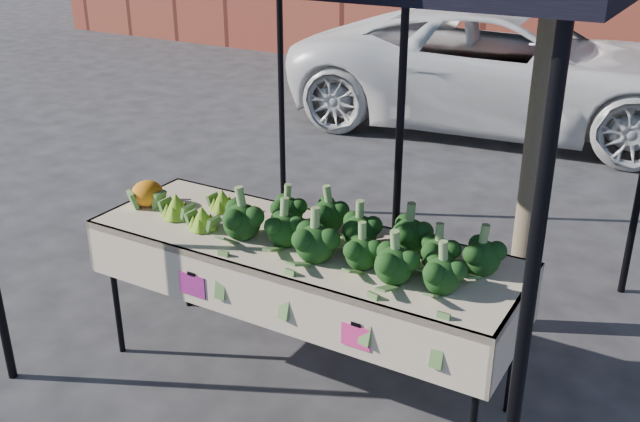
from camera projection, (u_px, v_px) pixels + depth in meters
The scene contains 6 objects.
ground at pixel (327, 385), 4.19m from camera, with size 90.00×90.00×0.00m, color #242426.
table at pixel (302, 313), 4.07m from camera, with size 2.41×0.82×0.90m.
canopy at pixel (350, 128), 4.19m from camera, with size 3.16×3.16×2.74m, color black, non-canonical shape.
broccoli_heap at pixel (357, 231), 3.71m from camera, with size 1.46×0.56×0.25m, color black.
romanesco_cluster at pixel (201, 201), 4.15m from camera, with size 0.42×0.46×0.19m, color #6EAB22.
cauliflower_pair at pixel (147, 192), 4.31m from camera, with size 0.19×0.19×0.17m, color orange.
Camera 1 is at (1.73, -2.98, 2.59)m, focal length 40.66 mm.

